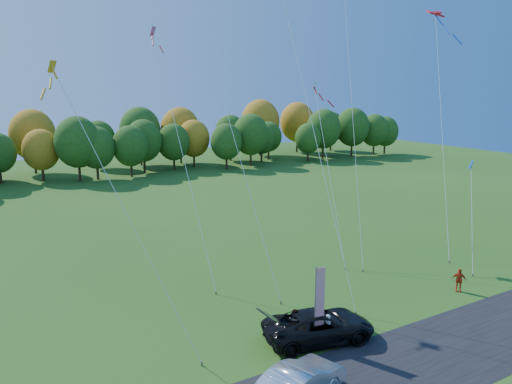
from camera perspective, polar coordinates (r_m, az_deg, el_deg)
ground at (r=27.39m, az=6.70°, el=-16.81°), size 160.00×160.00×0.00m
asphalt_strip at (r=24.80m, az=12.67°, el=-20.37°), size 90.00×6.00×0.01m
tree_line at (r=76.54m, az=-19.06°, el=1.44°), size 116.00×12.00×10.00m
black_suv at (r=27.33m, az=7.22°, el=-14.94°), size 6.36×3.93×1.64m
person_tailgate_a at (r=27.16m, az=8.22°, el=-15.20°), size 0.41×0.61×1.61m
person_tailgate_b at (r=27.35m, az=4.45°, el=-14.82°), size 0.74×0.90×1.68m
person_east at (r=35.58m, az=22.17°, el=-9.30°), size 0.88×0.94×1.56m
feather_flag at (r=26.04m, az=7.20°, el=-11.86°), size 0.57×0.12×4.36m
kite_delta_blue at (r=32.44m, az=-4.30°, el=12.31°), size 4.56×11.45×27.40m
kite_parafoil_orange at (r=41.32m, az=10.50°, el=15.62°), size 7.74×12.33×32.26m
kite_delta_red at (r=31.28m, az=5.55°, el=11.79°), size 2.88×10.21×25.21m
kite_parafoil_rainbow at (r=43.79m, az=20.48°, el=6.88°), size 7.70×8.68×20.00m
kite_diamond_yellow at (r=24.36m, az=-14.45°, el=-2.71°), size 5.33×5.98×14.63m
kite_diamond_white at (r=39.12m, az=8.32°, el=2.43°), size 2.80×7.73×13.91m
kite_diamond_pink at (r=33.32m, az=-8.31°, el=3.95°), size 1.80×7.17×17.44m
kite_diamond_blue_low at (r=39.72m, az=23.44°, el=-2.69°), size 3.46×3.59×8.03m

